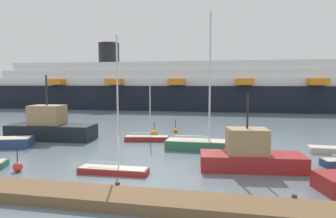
% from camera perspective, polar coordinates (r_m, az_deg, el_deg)
% --- Properties ---
extents(ground_plane, '(600.00, 600.00, 0.00)m').
position_cam_1_polar(ground_plane, '(18.22, -7.10, -13.58)').
color(ground_plane, slate).
extents(dock_pier, '(21.70, 2.36, 0.65)m').
position_cam_1_polar(dock_pier, '(15.09, -11.45, -16.60)').
color(dock_pier, brown).
rests_on(dock_pier, ground_plane).
extents(sailboat_1, '(6.50, 1.94, 11.74)m').
position_cam_1_polar(sailboat_1, '(25.72, 6.86, -6.68)').
color(sailboat_1, '#2D6B51').
rests_on(sailboat_1, ground_plane).
extents(sailboat_4, '(4.47, 1.73, 6.15)m').
position_cam_1_polar(sailboat_4, '(29.50, -4.15, -5.61)').
color(sailboat_4, maroon).
rests_on(sailboat_4, ground_plane).
extents(sailboat_5, '(4.56, 1.18, 8.76)m').
position_cam_1_polar(sailboat_5, '(19.49, -10.58, -11.11)').
color(sailboat_5, maroon).
rests_on(sailboat_5, ground_plane).
extents(fishing_boat_0, '(7.05, 3.15, 5.17)m').
position_cam_1_polar(fishing_boat_0, '(20.69, 15.68, -8.60)').
color(fishing_boat_0, maroon).
rests_on(fishing_boat_0, ground_plane).
extents(fishing_boat_1, '(8.94, 3.64, 6.59)m').
position_cam_1_polar(fishing_boat_1, '(32.56, -21.86, -3.33)').
color(fishing_boat_1, black).
rests_on(fishing_boat_1, ground_plane).
extents(channel_buoy_0, '(0.54, 0.54, 1.57)m').
position_cam_1_polar(channel_buoy_0, '(34.48, 1.48, -4.11)').
color(channel_buoy_0, orange).
rests_on(channel_buoy_0, ground_plane).
extents(channel_buoy_1, '(0.63, 0.63, 1.46)m').
position_cam_1_polar(channel_buoy_1, '(21.98, -27.20, -9.96)').
color(channel_buoy_1, red).
rests_on(channel_buoy_1, ground_plane).
extents(channel_buoy_2, '(0.74, 0.74, 1.60)m').
position_cam_1_polar(channel_buoy_2, '(31.70, -2.72, -4.77)').
color(channel_buoy_2, orange).
rests_on(channel_buoy_2, ground_plane).
extents(cruise_ship, '(94.38, 16.41, 14.96)m').
position_cam_1_polar(cruise_ship, '(65.73, 2.46, 4.18)').
color(cruise_ship, black).
rests_on(cruise_ship, ground_plane).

